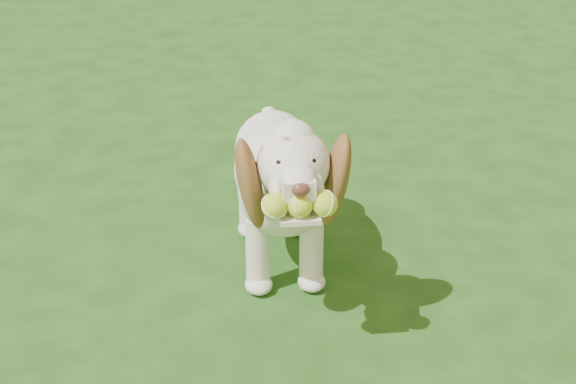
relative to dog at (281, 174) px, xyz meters
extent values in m
plane|color=#1C4012|center=(0.05, -0.29, -0.38)|extent=(80.00, 80.00, 0.00)
ellipsoid|color=white|center=(0.01, 0.10, -0.03)|extent=(0.39, 0.64, 0.32)
ellipsoid|color=white|center=(-0.02, -0.13, 0.00)|extent=(0.35, 0.35, 0.31)
ellipsoid|color=white|center=(0.04, 0.31, -0.04)|extent=(0.32, 0.32, 0.29)
cylinder|color=white|center=(-0.03, -0.25, 0.09)|extent=(0.20, 0.27, 0.25)
sphere|color=white|center=(-0.05, -0.37, 0.21)|extent=(0.25, 0.25, 0.22)
sphere|color=white|center=(-0.04, -0.35, 0.27)|extent=(0.16, 0.16, 0.14)
cube|color=white|center=(-0.06, -0.49, 0.20)|extent=(0.11, 0.14, 0.06)
ellipsoid|color=#592D28|center=(-0.07, -0.56, 0.21)|extent=(0.06, 0.04, 0.04)
cube|color=white|center=(-0.06, -0.50, 0.11)|extent=(0.14, 0.15, 0.01)
ellipsoid|color=brown|center=(-0.17, -0.34, 0.14)|extent=(0.14, 0.21, 0.34)
ellipsoid|color=brown|center=(0.08, -0.37, 0.14)|extent=(0.14, 0.22, 0.34)
cylinder|color=white|center=(0.06, 0.44, -0.01)|extent=(0.07, 0.16, 0.12)
cylinder|color=white|center=(-0.11, -0.10, -0.25)|extent=(0.09, 0.09, 0.28)
cylinder|color=white|center=(0.08, -0.12, -0.25)|extent=(0.09, 0.09, 0.28)
cylinder|color=white|center=(-0.05, 0.30, -0.25)|extent=(0.09, 0.09, 0.28)
cylinder|color=white|center=(0.13, 0.28, -0.25)|extent=(0.09, 0.09, 0.28)
sphere|color=#B0F136|center=(-0.14, -0.53, 0.16)|extent=(0.08, 0.08, 0.08)
sphere|color=#B0F136|center=(-0.07, -0.54, 0.16)|extent=(0.08, 0.08, 0.08)
sphere|color=#B0F136|center=(0.00, -0.55, 0.16)|extent=(0.08, 0.08, 0.08)
camera|label=1|loc=(-0.66, -2.88, 1.40)|focal=60.00mm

